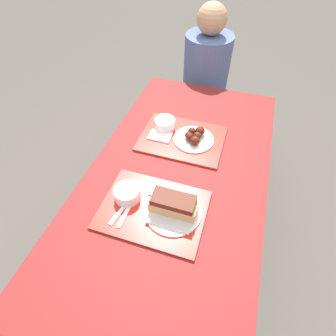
{
  "coord_description": "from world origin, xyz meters",
  "views": [
    {
      "loc": [
        0.2,
        -0.76,
        1.65
      ],
      "look_at": [
        -0.04,
        -0.0,
        0.77
      ],
      "focal_mm": 28.0,
      "sensor_mm": 36.0,
      "label": 1
    }
  ],
  "objects_px": {
    "tray_near": "(153,210)",
    "brisket_sandwich_plate": "(173,207)",
    "tray_far": "(182,138)",
    "person_seated_across": "(207,66)",
    "wings_plate_far": "(194,137)",
    "bowl_coleslaw_far": "(165,123)",
    "bowl_coleslaw_near": "(127,193)"
  },
  "relations": [
    {
      "from": "wings_plate_far",
      "to": "tray_near",
      "type": "bearing_deg",
      "value": -97.16
    },
    {
      "from": "tray_near",
      "to": "bowl_coleslaw_near",
      "type": "distance_m",
      "value": 0.13
    },
    {
      "from": "tray_far",
      "to": "brisket_sandwich_plate",
      "type": "bearing_deg",
      "value": -78.85
    },
    {
      "from": "tray_far",
      "to": "wings_plate_far",
      "type": "bearing_deg",
      "value": 2.43
    },
    {
      "from": "tray_near",
      "to": "brisket_sandwich_plate",
      "type": "distance_m",
      "value": 0.09
    },
    {
      "from": "bowl_coleslaw_far",
      "to": "brisket_sandwich_plate",
      "type": "bearing_deg",
      "value": -68.16
    },
    {
      "from": "bowl_coleslaw_near",
      "to": "person_seated_across",
      "type": "bearing_deg",
      "value": 86.27
    },
    {
      "from": "tray_far",
      "to": "bowl_coleslaw_near",
      "type": "bearing_deg",
      "value": -104.89
    },
    {
      "from": "tray_far",
      "to": "person_seated_across",
      "type": "relative_size",
      "value": 0.61
    },
    {
      "from": "bowl_coleslaw_near",
      "to": "wings_plate_far",
      "type": "bearing_deg",
      "value": 67.82
    },
    {
      "from": "tray_near",
      "to": "wings_plate_far",
      "type": "distance_m",
      "value": 0.47
    },
    {
      "from": "tray_far",
      "to": "person_seated_across",
      "type": "bearing_deg",
      "value": 92.78
    },
    {
      "from": "tray_near",
      "to": "brisket_sandwich_plate",
      "type": "bearing_deg",
      "value": 8.41
    },
    {
      "from": "tray_near",
      "to": "brisket_sandwich_plate",
      "type": "height_order",
      "value": "brisket_sandwich_plate"
    },
    {
      "from": "bowl_coleslaw_far",
      "to": "person_seated_across",
      "type": "relative_size",
      "value": 0.16
    },
    {
      "from": "tray_near",
      "to": "tray_far",
      "type": "bearing_deg",
      "value": 90.66
    },
    {
      "from": "tray_far",
      "to": "brisket_sandwich_plate",
      "type": "xyz_separation_m",
      "value": [
        0.09,
        -0.45,
        0.04
      ]
    },
    {
      "from": "brisket_sandwich_plate",
      "to": "wings_plate_far",
      "type": "xyz_separation_m",
      "value": [
        -0.02,
        0.45,
        -0.02
      ]
    },
    {
      "from": "tray_far",
      "to": "person_seated_across",
      "type": "distance_m",
      "value": 0.77
    },
    {
      "from": "tray_far",
      "to": "bowl_coleslaw_near",
      "type": "xyz_separation_m",
      "value": [
        -0.12,
        -0.44,
        0.04
      ]
    },
    {
      "from": "brisket_sandwich_plate",
      "to": "bowl_coleslaw_far",
      "type": "bearing_deg",
      "value": 111.84
    },
    {
      "from": "tray_far",
      "to": "bowl_coleslaw_far",
      "type": "bearing_deg",
      "value": 155.89
    },
    {
      "from": "bowl_coleslaw_near",
      "to": "bowl_coleslaw_far",
      "type": "xyz_separation_m",
      "value": [
        0.01,
        0.49,
        0.0
      ]
    },
    {
      "from": "wings_plate_far",
      "to": "bowl_coleslaw_far",
      "type": "bearing_deg",
      "value": 164.91
    },
    {
      "from": "brisket_sandwich_plate",
      "to": "wings_plate_far",
      "type": "relative_size",
      "value": 1.12
    },
    {
      "from": "bowl_coleslaw_far",
      "to": "person_seated_across",
      "type": "height_order",
      "value": "person_seated_across"
    },
    {
      "from": "bowl_coleslaw_near",
      "to": "brisket_sandwich_plate",
      "type": "relative_size",
      "value": 0.47
    },
    {
      "from": "bowl_coleslaw_far",
      "to": "person_seated_across",
      "type": "bearing_deg",
      "value": 84.2
    },
    {
      "from": "tray_far",
      "to": "person_seated_across",
      "type": "height_order",
      "value": "person_seated_across"
    },
    {
      "from": "tray_far",
      "to": "brisket_sandwich_plate",
      "type": "relative_size",
      "value": 1.85
    },
    {
      "from": "wings_plate_far",
      "to": "person_seated_across",
      "type": "bearing_deg",
      "value": 97.46
    },
    {
      "from": "brisket_sandwich_plate",
      "to": "bowl_coleslaw_far",
      "type": "xyz_separation_m",
      "value": [
        -0.2,
        0.5,
        -0.01
      ]
    }
  ]
}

